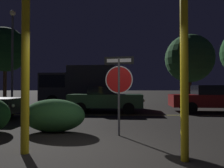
{
  "coord_description": "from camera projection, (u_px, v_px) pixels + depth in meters",
  "views": [
    {
      "loc": [
        0.32,
        -4.33,
        1.32
      ],
      "look_at": [
        0.14,
        3.61,
        1.48
      ],
      "focal_mm": 35.0,
      "sensor_mm": 36.0,
      "label": 1
    }
  ],
  "objects": [
    {
      "name": "ground_plane",
      "position": [
        101.0,
        155.0,
        4.31
      ],
      "size": [
        260.0,
        260.0,
        0.0
      ],
      "primitive_type": "plane",
      "color": "black"
    },
    {
      "name": "road_center_stripe",
      "position": [
        111.0,
        115.0,
        10.8
      ],
      "size": [
        33.93,
        0.12,
        0.01
      ],
      "primitive_type": "cube",
      "color": "gold",
      "rests_on": "ground_plane"
    },
    {
      "name": "stop_sign",
      "position": [
        119.0,
        80.0,
        6.14
      ],
      "size": [
        0.83,
        0.17,
        2.22
      ],
      "rotation": [
        0.0,
        0.0,
        -0.17
      ],
      "color": "#4C4C51",
      "rests_on": "ground_plane"
    },
    {
      "name": "yellow_pole_left",
      "position": [
        25.0,
        66.0,
        4.47
      ],
      "size": [
        0.16,
        0.16,
        3.58
      ],
      "primitive_type": "cylinder",
      "color": "yellow",
      "rests_on": "ground_plane"
    },
    {
      "name": "yellow_pole_right",
      "position": [
        184.0,
        75.0,
        4.01
      ],
      "size": [
        0.15,
        0.15,
        3.14
      ],
      "primitive_type": "cylinder",
      "color": "yellow",
      "rests_on": "ground_plane"
    },
    {
      "name": "hedge_bush_2",
      "position": [
        54.0,
        116.0,
        6.62
      ],
      "size": [
        1.89,
        1.02,
        1.0
      ],
      "primitive_type": "ellipsoid",
      "color": "#2D6633",
      "rests_on": "ground_plane"
    },
    {
      "name": "passing_car_2",
      "position": [
        106.0,
        99.0,
        12.05
      ],
      "size": [
        4.13,
        2.06,
        1.42
      ],
      "rotation": [
        0.0,
        0.0,
        -1.61
      ],
      "color": "#335B38",
      "rests_on": "ground_plane"
    },
    {
      "name": "passing_car_3",
      "position": [
        214.0,
        99.0,
        12.27
      ],
      "size": [
        5.05,
        2.27,
        1.49
      ],
      "rotation": [
        0.0,
        0.0,
        -1.64
      ],
      "color": "maroon",
      "rests_on": "ground_plane"
    },
    {
      "name": "delivery_truck",
      "position": [
        79.0,
        85.0,
        16.5
      ],
      "size": [
        5.72,
        2.65,
        2.97
      ],
      "rotation": [
        0.0,
        0.0,
        1.5
      ],
      "color": "#2D2D33",
      "rests_on": "ground_plane"
    },
    {
      "name": "street_lamp",
      "position": [
        12.0,
        46.0,
        16.66
      ],
      "size": [
        0.43,
        0.43,
        7.32
      ],
      "color": "#4C4C51",
      "rests_on": "ground_plane"
    },
    {
      "name": "tree_0",
      "position": [
        5.0,
        50.0,
        20.67
      ],
      "size": [
        4.21,
        4.21,
        7.11
      ],
      "color": "#422D1E",
      "rests_on": "ground_plane"
    },
    {
      "name": "tree_1",
      "position": [
        189.0,
        59.0,
        19.15
      ],
      "size": [
        4.21,
        4.21,
        6.05
      ],
      "color": "#422D1E",
      "rests_on": "ground_plane"
    }
  ]
}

